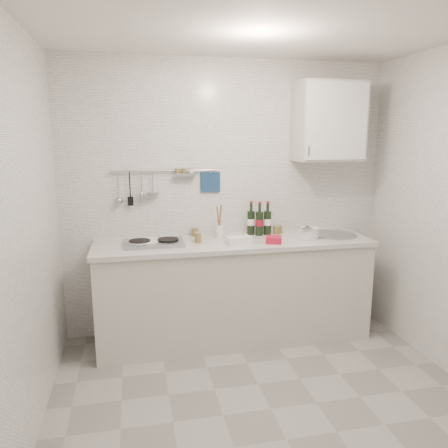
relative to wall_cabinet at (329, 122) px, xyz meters
name	(u,v)px	position (x,y,z in m)	size (l,w,h in m)	color
floor	(271,409)	(-0.90, -1.22, -1.95)	(3.00, 3.00, 0.00)	slate
ceiling	(280,15)	(-0.90, -1.22, 0.55)	(3.00, 3.00, 0.00)	silver
back_wall	(227,199)	(-0.90, 0.18, -0.70)	(3.00, 0.02, 2.50)	silver
wall_left	(17,242)	(-2.40, -1.22, -0.70)	(0.02, 2.80, 2.50)	silver
counter	(235,293)	(-0.89, -0.12, -1.52)	(2.44, 0.64, 0.96)	#BBB5AC
wall_rail	(162,182)	(-1.50, 0.15, -0.52)	(0.98, 0.09, 0.34)	#93969B
wall_cabinet	(329,122)	(0.00, 0.00, 0.00)	(0.60, 0.38, 0.70)	#BBB5AC
plate_stack_hob	(143,242)	(-1.69, -0.10, -1.01)	(0.29, 0.28, 0.03)	#444E9A
plate_stack_sink	(308,233)	(-0.22, -0.16, -0.98)	(0.23, 0.21, 0.10)	white
wine_bottles	(259,218)	(-0.62, 0.05, -0.87)	(0.22, 0.12, 0.31)	black
butter_dish	(239,240)	(-0.89, -0.24, -1.00)	(0.21, 0.10, 0.06)	white
strawberry_punnet	(274,240)	(-0.59, -0.27, -1.00)	(0.13, 0.13, 0.05)	red
utensil_crock	(219,230)	(-1.01, 0.02, -0.96)	(0.07, 0.07, 0.30)	white
jar_a	(195,232)	(-1.21, 0.12, -0.99)	(0.07, 0.07, 0.08)	brown
jar_b	(279,229)	(-0.42, 0.07, -0.99)	(0.07, 0.07, 0.08)	brown
jar_c	(276,230)	(-0.45, 0.05, -0.99)	(0.06, 0.06, 0.08)	brown
jar_d	(198,237)	(-1.22, -0.12, -0.98)	(0.06, 0.06, 0.09)	brown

